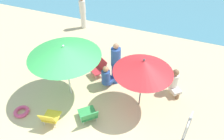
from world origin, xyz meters
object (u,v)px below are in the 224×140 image
at_px(beach_chair_a, 50,118).
at_px(person_c, 174,82).
at_px(beach_chair_b, 88,115).
at_px(swim_ring, 22,112).
at_px(person_d, 83,12).
at_px(person_b, 107,77).
at_px(umbrella_red, 143,66).
at_px(umbrella_green, 64,51).
at_px(person_a, 116,64).
at_px(beach_chair_c, 100,68).

height_order(beach_chair_a, person_c, person_c).
bearing_deg(beach_chair_b, person_c, -88.63).
relative_size(beach_chair_a, swim_ring, 1.30).
bearing_deg(person_d, person_b, 153.51).
height_order(umbrella_red, person_b, umbrella_red).
bearing_deg(umbrella_red, beach_chair_b, -135.22).
xyz_separation_m(umbrella_green, umbrella_red, (2.27, 0.40, -0.17)).
height_order(beach_chair_b, swim_ring, beach_chair_b).
distance_m(person_a, person_b, 0.54).
relative_size(umbrella_red, beach_chair_b, 2.35).
bearing_deg(beach_chair_a, umbrella_green, -6.04).
xyz_separation_m(person_b, person_c, (2.18, 0.56, 0.03)).
distance_m(beach_chair_a, person_b, 2.27).
distance_m(umbrella_red, beach_chair_b, 2.12).
xyz_separation_m(umbrella_green, person_c, (3.17, 1.33, -1.25)).
xyz_separation_m(umbrella_green, beach_chair_b, (1.07, -0.79, -1.45)).
relative_size(beach_chair_c, person_a, 0.43).
bearing_deg(umbrella_red, umbrella_green, -170.01).
distance_m(person_a, swim_ring, 3.33).
bearing_deg(umbrella_red, person_d, 135.96).
relative_size(beach_chair_b, person_a, 0.48).
bearing_deg(swim_ring, person_d, 98.40).
height_order(beach_chair_a, person_b, person_b).
bearing_deg(beach_chair_c, swim_ring, 4.36).
distance_m(umbrella_green, person_c, 3.66).
distance_m(umbrella_red, swim_ring, 3.97).
relative_size(person_c, swim_ring, 2.03).
bearing_deg(beach_chair_c, person_b, 79.91).
bearing_deg(umbrella_red, person_b, 163.92).
height_order(umbrella_red, beach_chair_a, umbrella_red).
bearing_deg(person_d, person_c, 174.21).
height_order(umbrella_red, person_d, umbrella_red).
height_order(beach_chair_c, person_c, person_c).
relative_size(umbrella_red, beach_chair_c, 2.62).
height_order(umbrella_red, person_a, umbrella_red).
height_order(umbrella_green, beach_chair_c, umbrella_green).
distance_m(person_c, person_d, 5.84).
bearing_deg(person_c, beach_chair_a, -90.37).
height_order(umbrella_green, beach_chair_a, umbrella_green).
distance_m(umbrella_green, beach_chair_a, 1.94).
distance_m(person_a, person_c, 2.03).
distance_m(umbrella_green, person_d, 4.80).
xyz_separation_m(person_a, person_b, (-0.18, -0.35, -0.36)).
relative_size(beach_chair_a, person_b, 0.67).
bearing_deg(umbrella_green, person_d, 112.64).
bearing_deg(umbrella_green, beach_chair_b, -36.25).
bearing_deg(swim_ring, beach_chair_a, -0.48).
relative_size(beach_chair_b, person_d, 0.48).
bearing_deg(beach_chair_c, person_a, 113.29).
xyz_separation_m(beach_chair_c, person_b, (0.50, -0.49, 0.10)).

